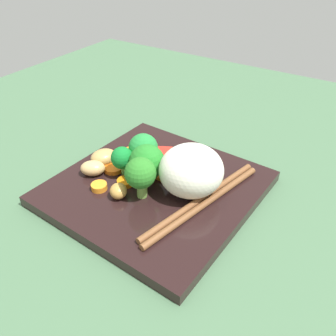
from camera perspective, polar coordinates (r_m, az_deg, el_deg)
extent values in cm
cube|color=#446848|center=(49.28, -1.91, -4.83)|extent=(110.00, 110.00, 2.00)
cube|color=black|center=(48.19, -1.95, -3.25)|extent=(26.30, 26.30, 1.47)
ellipsoid|color=white|center=(44.33, 3.74, -0.44)|extent=(10.92, 10.72, 6.87)
cylinder|color=#56963F|center=(49.20, -6.88, -0.26)|extent=(1.63, 1.72, 1.91)
sphere|color=#137A2C|center=(47.92, -7.35, 1.62)|extent=(3.06, 3.06, 3.06)
cylinder|color=#7EB75B|center=(50.05, -3.64, 0.91)|extent=(2.04, 2.30, 2.43)
sphere|color=#258639|center=(48.93, -3.98, 3.19)|extent=(4.09, 4.09, 4.09)
cylinder|color=#70A243|center=(45.22, -4.34, -3.29)|extent=(1.83, 1.77, 2.35)
sphere|color=#2B7A26|center=(43.47, -4.56, -0.77)|extent=(3.95, 3.95, 3.95)
cylinder|color=#619845|center=(47.62, -3.25, -1.48)|extent=(1.34, 1.38, 1.66)
sphere|color=#247B27|center=(46.61, -3.38, 0.97)|extent=(4.76, 4.76, 4.76)
cylinder|color=orange|center=(47.84, -6.84, -2.25)|extent=(2.69, 2.69, 0.65)
cylinder|color=orange|center=(48.93, -0.10, -1.11)|extent=(3.40, 3.40, 0.49)
cylinder|color=orange|center=(53.67, -5.56, 2.47)|extent=(3.77, 3.77, 0.70)
cylinder|color=orange|center=(47.46, -10.98, -2.94)|extent=(2.68, 2.68, 0.80)
cylinder|color=orange|center=(50.70, -8.72, -0.02)|extent=(3.93, 3.93, 0.63)
cylinder|color=orange|center=(53.42, -7.66, 2.00)|extent=(3.05, 3.05, 0.49)
cube|color=red|center=(50.87, -1.11, 1.56)|extent=(4.33, 4.34, 2.10)
cube|color=red|center=(52.69, -3.01, 2.65)|extent=(2.77, 2.80, 1.84)
ellipsoid|color=tan|center=(49.98, -11.96, -0.02)|extent=(4.20, 3.96, 2.04)
ellipsoid|color=#C18F42|center=(45.44, -7.95, -3.66)|extent=(3.20, 3.27, 1.91)
ellipsoid|color=tan|center=(51.74, -10.46, 1.60)|extent=(4.44, 4.76, 2.17)
cylinder|color=brown|center=(44.13, 5.90, -5.76)|extent=(5.40, 20.14, 0.82)
cylinder|color=brown|center=(44.55, 5.04, -5.23)|extent=(5.40, 20.14, 0.82)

